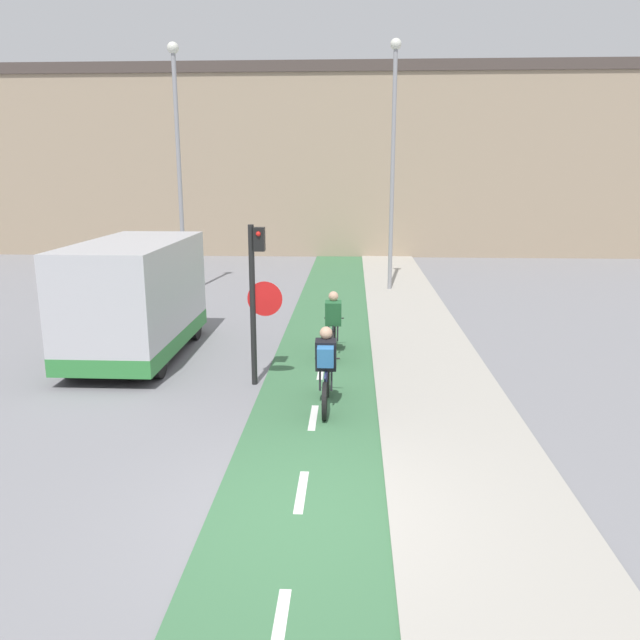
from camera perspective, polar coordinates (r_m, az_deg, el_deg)
ground_plane at (r=7.99m, az=-2.01°, el=-17.27°), size 120.00×120.00×0.00m
bike_lane at (r=7.99m, az=-2.01°, el=-17.20°), size 2.19×60.00×0.02m
sidewalk_strip at (r=8.12m, az=15.11°, el=-17.00°), size 2.40×60.00×0.05m
building_row_background at (r=32.67m, az=1.94°, el=14.22°), size 60.00×5.20×8.96m
traffic_light_pole at (r=11.87m, az=-5.81°, el=2.98°), size 0.67×0.25×3.11m
street_lamp_far at (r=21.32m, az=-12.85°, el=15.06°), size 0.36×0.36×7.98m
street_lamp_sidewalk at (r=21.65m, az=6.71°, el=15.59°), size 0.36×0.36×8.21m
cyclist_near at (r=10.86m, az=0.54°, el=-4.61°), size 0.46×1.77×1.48m
cyclist_far at (r=14.01m, az=1.22°, el=-0.62°), size 0.46×1.75×1.48m
van at (r=14.40m, az=-16.48°, el=1.69°), size 2.03×4.59×2.59m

